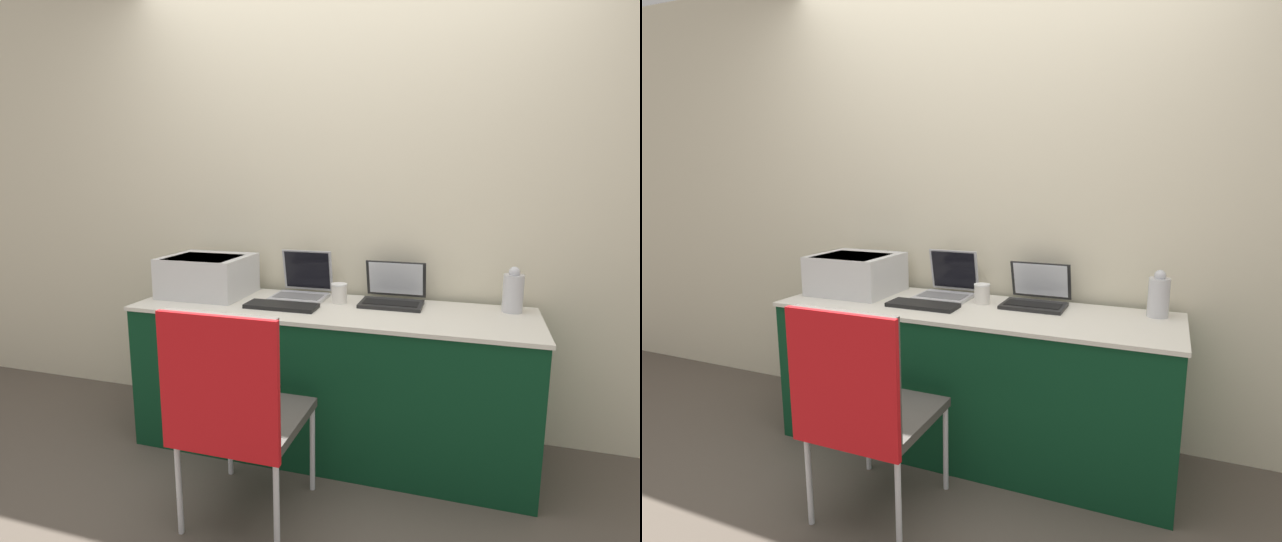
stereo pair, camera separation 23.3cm
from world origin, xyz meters
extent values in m
plane|color=brown|center=(0.00, 0.00, 0.00)|extent=(14.00, 14.00, 0.00)
cube|color=beige|center=(0.00, 0.67, 1.30)|extent=(8.00, 0.05, 2.60)
cube|color=#0C381E|center=(0.00, 0.29, 0.37)|extent=(2.00, 0.59, 0.74)
cube|color=silver|center=(0.00, 0.29, 0.75)|extent=(2.02, 0.61, 0.02)
cube|color=silver|center=(-0.74, 0.37, 0.87)|extent=(0.45, 0.40, 0.22)
cube|color=#51565B|center=(-0.74, 0.33, 0.96)|extent=(0.36, 0.31, 0.04)
cube|color=#B7B7BC|center=(-0.21, 0.42, 0.77)|extent=(0.29, 0.24, 0.02)
cube|color=slate|center=(-0.21, 0.41, 0.78)|extent=(0.25, 0.13, 0.00)
cube|color=#B7B7BC|center=(-0.21, 0.57, 0.90)|extent=(0.29, 0.06, 0.23)
cube|color=black|center=(-0.21, 0.56, 0.90)|extent=(0.26, 0.05, 0.21)
cube|color=black|center=(0.29, 0.42, 0.77)|extent=(0.32, 0.21, 0.02)
cube|color=black|center=(0.29, 0.41, 0.78)|extent=(0.28, 0.11, 0.00)
cube|color=black|center=(0.29, 0.56, 0.88)|extent=(0.32, 0.08, 0.20)
cube|color=silver|center=(0.29, 0.55, 0.88)|extent=(0.29, 0.06, 0.18)
cube|color=black|center=(-0.23, 0.21, 0.77)|extent=(0.37, 0.14, 0.02)
cylinder|color=white|center=(0.02, 0.40, 0.81)|extent=(0.08, 0.08, 0.10)
cylinder|color=white|center=(0.02, 0.40, 0.86)|extent=(0.09, 0.09, 0.01)
cylinder|color=silver|center=(0.88, 0.48, 0.86)|extent=(0.10, 0.10, 0.19)
sphere|color=silver|center=(0.88, 0.48, 0.96)|extent=(0.05, 0.05, 0.05)
cube|color=#4C4742|center=(-0.18, -0.31, 0.42)|extent=(0.45, 0.47, 0.04)
cube|color=#4C4742|center=(-0.18, -0.53, 0.69)|extent=(0.45, 0.03, 0.49)
cylinder|color=silver|center=(-0.39, -0.10, 0.20)|extent=(0.02, 0.02, 0.40)
cylinder|color=silver|center=(0.03, -0.10, 0.20)|extent=(0.02, 0.02, 0.40)
cylinder|color=silver|center=(-0.39, -0.53, 0.20)|extent=(0.02, 0.02, 0.40)
cylinder|color=silver|center=(0.03, -0.53, 0.20)|extent=(0.02, 0.02, 0.40)
cube|color=red|center=(-0.18, -0.56, 0.67)|extent=(0.48, 0.02, 0.54)
camera|label=1|loc=(0.68, -2.07, 1.41)|focal=28.00mm
camera|label=2|loc=(0.90, -1.99, 1.41)|focal=28.00mm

